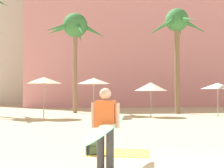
{
  "coord_description": "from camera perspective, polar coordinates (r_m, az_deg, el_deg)",
  "views": [
    {
      "loc": [
        -2.17,
        -5.34,
        1.59
      ],
      "look_at": [
        -0.56,
        6.43,
        1.88
      ],
      "focal_mm": 49.96,
      "sensor_mm": 36.0,
      "label": 1
    }
  ],
  "objects": [
    {
      "name": "hotel_pink",
      "position": [
        37.32,
        4.39,
        7.72
      ],
      "size": [
        24.49,
        10.05,
        15.06
      ],
      "primitive_type": "cube",
      "color": "pink",
      "rests_on": "ground"
    },
    {
      "name": "hotel_tower_gray",
      "position": [
        44.37,
        -13.51,
        11.69
      ],
      "size": [
        13.27,
        9.81,
        23.28
      ],
      "primitive_type": "cube",
      "color": "beige",
      "rests_on": "ground"
    },
    {
      "name": "palm_tree_left",
      "position": [
        23.55,
        11.82,
        10.16
      ],
      "size": [
        4.27,
        4.57,
        7.67
      ],
      "color": "brown",
      "rests_on": "ground"
    },
    {
      "name": "palm_tree_center",
      "position": [
        24.01,
        -6.8,
        9.85
      ],
      "size": [
        4.67,
        4.65,
        7.54
      ],
      "color": "#896B4C",
      "rests_on": "ground"
    },
    {
      "name": "cafe_umbrella_0",
      "position": [
        19.48,
        -3.38,
        0.55
      ],
      "size": [
        2.11,
        2.11,
        2.45
      ],
      "color": "gray",
      "rests_on": "ground"
    },
    {
      "name": "cafe_umbrella_1",
      "position": [
        20.03,
        7.11,
        -0.49
      ],
      "size": [
        2.11,
        2.11,
        2.19
      ],
      "color": "gray",
      "rests_on": "ground"
    },
    {
      "name": "cafe_umbrella_2",
      "position": [
        21.12,
        18.78,
        -0.34
      ],
      "size": [
        2.15,
        2.15,
        2.16
      ],
      "color": "gray",
      "rests_on": "ground"
    },
    {
      "name": "cafe_umbrella_3",
      "position": [
        19.11,
        -12.34,
        0.65
      ],
      "size": [
        2.17,
        2.17,
        2.47
      ],
      "color": "gray",
      "rests_on": "ground"
    },
    {
      "name": "beach_towel",
      "position": [
        8.27,
        1.29,
        -12.45
      ],
      "size": [
        1.79,
        1.46,
        0.01
      ],
      "primitive_type": "cube",
      "rotation": [
        0.0,
        0.0,
        -0.26
      ],
      "color": "#F4CC4C",
      "rests_on": "ground"
    },
    {
      "name": "backpack",
      "position": [
        8.01,
        -3.78,
        -11.38
      ],
      "size": [
        0.31,
        0.25,
        0.42
      ],
      "rotation": [
        0.0,
        0.0,
        4.66
      ],
      "color": "#5B7A4D",
      "rests_on": "ground"
    },
    {
      "name": "person_far_right",
      "position": [
        6.34,
        -1.11,
        -7.58
      ],
      "size": [
        1.41,
        3.01,
        1.67
      ],
      "rotation": [
        0.0,
        0.0,
        1.21
      ],
      "color": "#3D3D42",
      "rests_on": "ground"
    }
  ]
}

